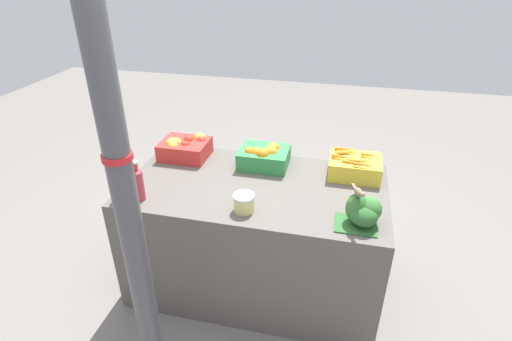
# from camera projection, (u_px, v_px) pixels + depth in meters

# --- Properties ---
(ground_plane) EXTENTS (10.00, 10.00, 0.00)m
(ground_plane) POSITION_uv_depth(u_px,v_px,m) (256.00, 279.00, 2.88)
(ground_plane) COLOR slate
(market_table) EXTENTS (1.61, 0.88, 0.80)m
(market_table) POSITION_uv_depth(u_px,v_px,m) (256.00, 235.00, 2.69)
(market_table) COLOR #56514C
(market_table) RESTS_ON ground_plane
(support_pole) EXTENTS (0.13, 0.13, 2.42)m
(support_pole) POSITION_uv_depth(u_px,v_px,m) (122.00, 181.00, 1.72)
(support_pole) COLOR #4C4C51
(support_pole) RESTS_ON ground_plane
(apple_crate) EXTENTS (0.33, 0.27, 0.15)m
(apple_crate) POSITION_uv_depth(u_px,v_px,m) (185.00, 147.00, 2.80)
(apple_crate) COLOR red
(apple_crate) RESTS_ON market_table
(orange_crate) EXTENTS (0.33, 0.27, 0.16)m
(orange_crate) POSITION_uv_depth(u_px,v_px,m) (264.00, 156.00, 2.68)
(orange_crate) COLOR #2D8442
(orange_crate) RESTS_ON market_table
(carrot_crate) EXTENTS (0.33, 0.27, 0.15)m
(carrot_crate) POSITION_uv_depth(u_px,v_px,m) (355.00, 166.00, 2.57)
(carrot_crate) COLOR gold
(carrot_crate) RESTS_ON market_table
(broccoli_pile) EXTENTS (0.23, 0.19, 0.18)m
(broccoli_pile) POSITION_uv_depth(u_px,v_px,m) (363.00, 211.00, 2.09)
(broccoli_pile) COLOR #2D602D
(broccoli_pile) RESTS_ON market_table
(juice_bottle_amber) EXTENTS (0.06, 0.06, 0.26)m
(juice_bottle_amber) POSITION_uv_depth(u_px,v_px,m) (122.00, 181.00, 2.32)
(juice_bottle_amber) COLOR gold
(juice_bottle_amber) RESTS_ON market_table
(juice_bottle_ruby) EXTENTS (0.07, 0.07, 0.25)m
(juice_bottle_ruby) POSITION_uv_depth(u_px,v_px,m) (138.00, 183.00, 2.30)
(juice_bottle_ruby) COLOR #B2333D
(juice_bottle_ruby) RESTS_ON market_table
(pickle_jar) EXTENTS (0.12, 0.12, 0.10)m
(pickle_jar) POSITION_uv_depth(u_px,v_px,m) (244.00, 203.00, 2.22)
(pickle_jar) COLOR #D1CC75
(pickle_jar) RESTS_ON market_table
(sparrow_bird) EXTENTS (0.07, 0.13, 0.05)m
(sparrow_bird) POSITION_uv_depth(u_px,v_px,m) (359.00, 192.00, 2.02)
(sparrow_bird) COLOR #4C3D2D
(sparrow_bird) RESTS_ON broccoli_pile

